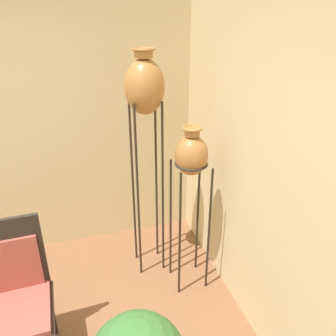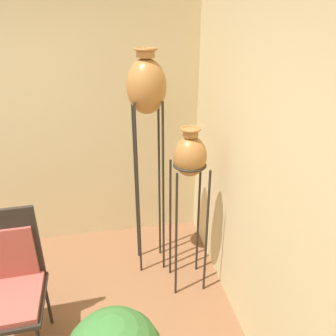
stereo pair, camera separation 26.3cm
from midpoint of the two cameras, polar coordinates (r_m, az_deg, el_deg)
The scene contains 4 objects.
wall_right at distance 1.84m, azimuth 21.35°, elevation -5.59°, with size 0.06×7.88×2.70m.
vase_stand_tall at distance 2.65m, azimuth -7.00°, elevation 12.93°, with size 0.32×0.32×2.03m.
vase_stand_medium at distance 2.56m, azimuth 1.16°, elevation 1.31°, with size 0.28×0.28×1.48m.
chair at distance 2.55m, azimuth -28.42°, elevation -18.68°, with size 0.51×0.52×1.07m.
Camera 1 is at (0.78, -1.19, 2.22)m, focal length 35.00 mm.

